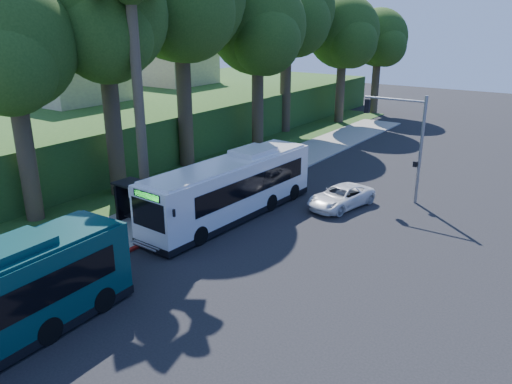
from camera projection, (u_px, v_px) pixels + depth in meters
The scene contains 18 objects.
ground at pixel (271, 237), 27.68m from camera, with size 140.00×140.00×0.00m, color black.
sidewalk at pixel (175, 209), 31.61m from camera, with size 4.50×70.00×0.12m, color gray.
red_curb at pixel (154, 239), 27.26m from camera, with size 0.25×30.00×0.13m, color maroon.
grass_verge at pixel (166, 175), 38.58m from camera, with size 8.00×70.00×0.06m, color #234719.
bus_shelter at pixel (139, 195), 28.80m from camera, with size 3.20×1.51×2.55m.
stop_sign_pole at pixel (132, 208), 26.05m from camera, with size 0.35×0.06×3.17m.
traffic_signal_pole at pixel (406, 135), 31.93m from camera, with size 4.10×0.30×7.00m.
palm_tree at pixel (131, 1), 26.91m from camera, with size 4.20×4.20×14.40m.
hillside_backdrop at pixel (142, 109), 52.81m from camera, with size 24.00×60.00×8.80m.
tree_0 at pixel (104, 23), 30.71m from camera, with size 8.40×8.00×15.70m.
tree_1 at pixel (181, 1), 36.94m from camera, with size 10.50×10.00×18.26m.
tree_2 at pixel (259, 31), 43.07m from camera, with size 8.82×8.40×15.12m.
tree_3 at pixel (288, 14), 49.85m from camera, with size 10.08×9.60×17.28m.
tree_4 at pixel (344, 36), 55.44m from camera, with size 8.40×8.00×14.14m.
tree_5 at pixel (379, 41), 61.36m from camera, with size 7.35×7.00×12.86m.
tree_6 at pixel (11, 53), 26.83m from camera, with size 7.56×7.20×13.74m.
white_bus at pixel (233, 187), 29.97m from camera, with size 3.36×13.03×3.85m.
pickup at pixel (341, 197), 31.86m from camera, with size 2.28×4.94×1.37m, color silver.
Camera 1 is at (13.85, -21.24, 11.39)m, focal length 35.00 mm.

